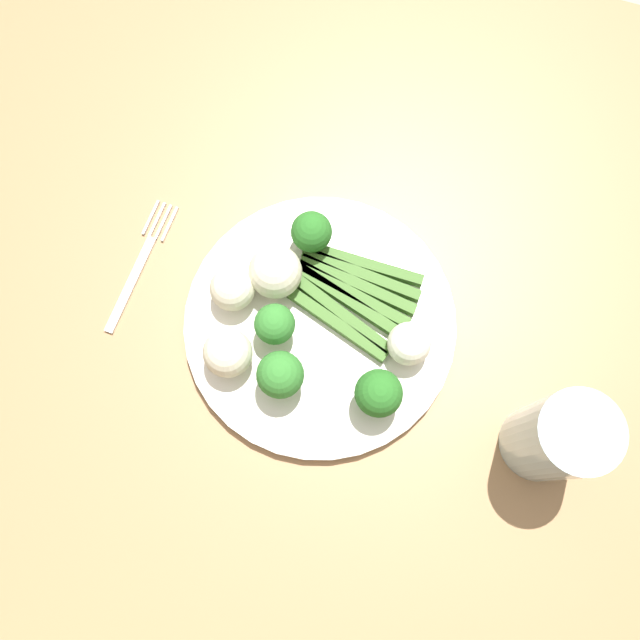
# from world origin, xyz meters

# --- Properties ---
(ground_plane) EXTENTS (6.00, 6.00, 0.02)m
(ground_plane) POSITION_xyz_m (0.00, 0.00, -0.01)
(ground_plane) COLOR #B7A88E
(dining_table) EXTENTS (1.15, 1.01, 0.75)m
(dining_table) POSITION_xyz_m (0.00, 0.00, 0.65)
(dining_table) COLOR #9E754C
(dining_table) RESTS_ON ground_plane
(plate) EXTENTS (0.30, 0.30, 0.01)m
(plate) POSITION_xyz_m (0.02, -0.03, 0.76)
(plate) COLOR silver
(plate) RESTS_ON dining_table
(asparagus_bundle) EXTENTS (0.15, 0.11, 0.01)m
(asparagus_bundle) POSITION_xyz_m (0.04, 0.01, 0.77)
(asparagus_bundle) COLOR #3D6626
(asparagus_bundle) RESTS_ON plate
(broccoli_near_center) EXTENTS (0.04, 0.04, 0.05)m
(broccoli_near_center) POSITION_xyz_m (-0.02, -0.06, 0.80)
(broccoli_near_center) COLOR #609E3D
(broccoli_near_center) RESTS_ON plate
(broccoli_back) EXTENTS (0.05, 0.05, 0.06)m
(broccoli_back) POSITION_xyz_m (-0.00, -0.11, 0.80)
(broccoli_back) COLOR #609E3D
(broccoli_back) RESTS_ON plate
(broccoli_outer_edge) EXTENTS (0.05, 0.05, 0.06)m
(broccoli_outer_edge) POSITION_xyz_m (0.10, -0.09, 0.80)
(broccoli_outer_edge) COLOR #568E33
(broccoli_outer_edge) RESTS_ON plate
(broccoli_front_left) EXTENTS (0.05, 0.05, 0.06)m
(broccoli_front_left) POSITION_xyz_m (-0.02, 0.05, 0.80)
(broccoli_front_left) COLOR #568E33
(broccoli_front_left) RESTS_ON plate
(cauliflower_edge) EXTENTS (0.05, 0.05, 0.05)m
(cauliflower_edge) POSITION_xyz_m (-0.08, -0.03, 0.79)
(cauliflower_edge) COLOR beige
(cauliflower_edge) RESTS_ON plate
(cauliflower_right) EXTENTS (0.05, 0.05, 0.05)m
(cauliflower_right) POSITION_xyz_m (0.12, -0.03, 0.79)
(cauliflower_right) COLOR white
(cauliflower_right) RESTS_ON plate
(cauliflower_left) EXTENTS (0.05, 0.05, 0.05)m
(cauliflower_left) POSITION_xyz_m (-0.06, -0.10, 0.79)
(cauliflower_left) COLOR beige
(cauliflower_left) RESTS_ON plate
(cauliflower_back_right) EXTENTS (0.06, 0.06, 0.06)m
(cauliflower_back_right) POSITION_xyz_m (-0.04, 0.00, 0.80)
(cauliflower_back_right) COLOR beige
(cauliflower_back_right) RESTS_ON plate
(fork) EXTENTS (0.03, 0.17, 0.00)m
(fork) POSITION_xyz_m (-0.20, -0.02, 0.75)
(fork) COLOR silver
(fork) RESTS_ON dining_table
(water_glass) EXTENTS (0.08, 0.08, 0.13)m
(water_glass) POSITION_xyz_m (0.28, -0.08, 0.82)
(water_glass) COLOR silver
(water_glass) RESTS_ON dining_table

